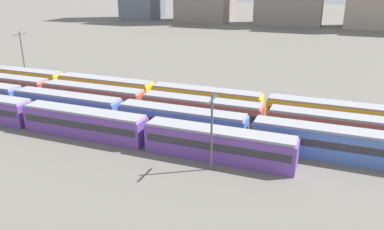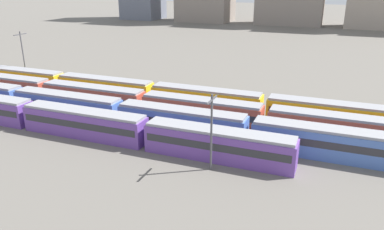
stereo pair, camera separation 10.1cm
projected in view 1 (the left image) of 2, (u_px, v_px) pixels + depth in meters
name	position (u px, v px, depth m)	size (l,w,h in m)	color
ground_plane	(23.00, 104.00, 64.37)	(600.00, 600.00, 0.00)	#666059
train_track_0	(84.00, 123.00, 50.54)	(55.80, 3.06, 3.75)	#6B429E
train_track_1	(250.00, 131.00, 47.75)	(112.50, 3.06, 3.75)	#4C70BC
train_track_2	(201.00, 111.00, 55.21)	(93.60, 3.06, 3.75)	#BC4C38
train_track_3	(206.00, 100.00, 60.16)	(93.60, 3.06, 3.75)	yellow
catenary_pole_0	(212.00, 129.00, 40.55)	(0.24, 3.20, 8.77)	#4C4C51
catenary_pole_1	(23.00, 55.00, 74.77)	(0.24, 3.20, 10.49)	#4C4C51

